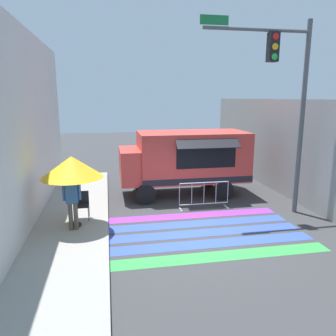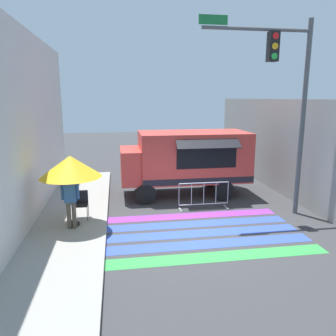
# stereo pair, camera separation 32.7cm
# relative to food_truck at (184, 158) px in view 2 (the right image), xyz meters

# --- Properties ---
(ground_plane) EXTENTS (60.00, 60.00, 0.00)m
(ground_plane) POSITION_rel_food_truck_xyz_m (-0.46, -3.83, -1.57)
(ground_plane) COLOR #38383A
(sidewalk_left) EXTENTS (4.40, 16.00, 0.15)m
(sidewalk_left) POSITION_rel_food_truck_xyz_m (-5.33, -3.83, -1.50)
(sidewalk_left) COLOR #99968E
(sidewalk_left) RESTS_ON ground_plane
(building_left_facade) EXTENTS (0.25, 16.00, 6.14)m
(building_left_facade) POSITION_rel_food_truck_xyz_m (-5.52, -3.83, 1.50)
(building_left_facade) COLOR silver
(building_left_facade) RESTS_ON ground_plane
(concrete_wall_right) EXTENTS (0.20, 16.00, 3.97)m
(concrete_wall_right) POSITION_rel_food_truck_xyz_m (4.23, -0.83, 0.41)
(concrete_wall_right) COLOR gray
(concrete_wall_right) RESTS_ON ground_plane
(crosswalk_painted) EXTENTS (6.40, 3.60, 0.01)m
(crosswalk_painted) POSITION_rel_food_truck_xyz_m (-0.46, -4.09, -1.57)
(crosswalk_painted) COLOR green
(crosswalk_painted) RESTS_ON ground_plane
(food_truck) EXTENTS (5.22, 2.72, 2.65)m
(food_truck) POSITION_rel_food_truck_xyz_m (0.00, 0.00, 0.00)
(food_truck) COLOR #D13D33
(food_truck) RESTS_ON ground_plane
(traffic_signal_pole) EXTENTS (3.74, 0.29, 6.48)m
(traffic_signal_pole) POSITION_rel_food_truck_xyz_m (2.80, -2.87, 2.80)
(traffic_signal_pole) COLOR #515456
(traffic_signal_pole) RESTS_ON ground_plane
(patio_umbrella) EXTENTS (1.84, 1.84, 2.18)m
(patio_umbrella) POSITION_rel_food_truck_xyz_m (-4.13, -3.18, 0.43)
(patio_umbrella) COLOR black
(patio_umbrella) RESTS_ON sidewalk_left
(folding_chair) EXTENTS (0.44, 0.44, 0.89)m
(folding_chair) POSITION_rel_food_truck_xyz_m (-3.95, -2.55, -0.88)
(folding_chair) COLOR #4C4C51
(folding_chair) RESTS_ON sidewalk_left
(vendor_person) EXTENTS (0.53, 0.23, 1.77)m
(vendor_person) POSITION_rel_food_truck_xyz_m (-4.14, -3.46, -0.41)
(vendor_person) COLOR brown
(vendor_person) RESTS_ON sidewalk_left
(barricade_front) EXTENTS (1.87, 0.44, 1.01)m
(barricade_front) POSITION_rel_food_truck_xyz_m (0.36, -1.92, -1.08)
(barricade_front) COLOR #B7BABF
(barricade_front) RESTS_ON ground_plane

